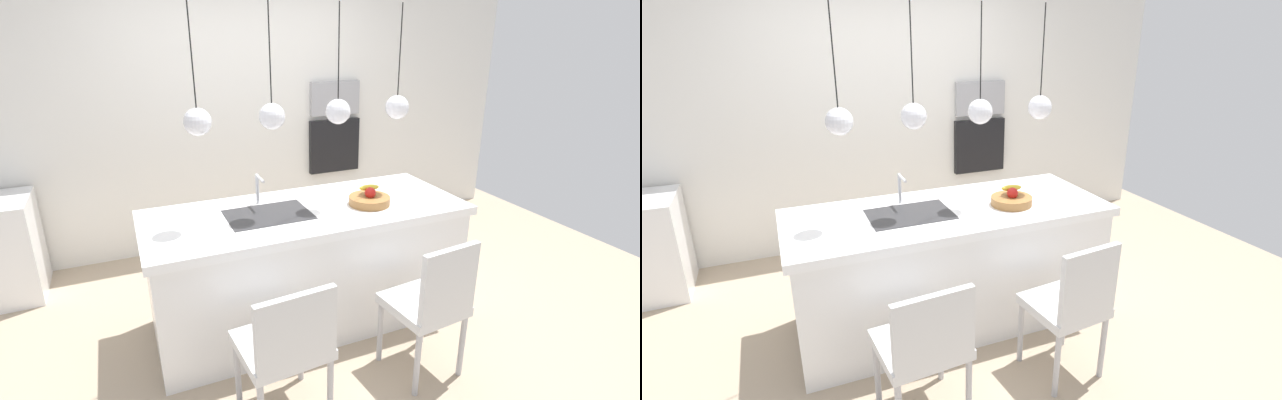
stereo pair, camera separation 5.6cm
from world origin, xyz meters
The scene contains 14 objects.
floor centered at (0.00, 0.00, 0.00)m, with size 6.60×6.60×0.00m, color tan.
back_wall centered at (0.00, 1.65, 1.30)m, with size 6.00×0.10×2.60m, color silver.
kitchen_island centered at (0.00, 0.00, 0.45)m, with size 2.24×0.90×0.89m.
sink_basin centered at (-0.28, 0.00, 0.88)m, with size 0.56×0.40×0.02m, color #2D2D30.
faucet centered at (-0.28, 0.21, 1.03)m, with size 0.02×0.17×0.22m.
fruit_bowl centered at (0.44, -0.10, 0.93)m, with size 0.29×0.29×0.14m.
microwave centered at (0.96, 1.58, 1.40)m, with size 0.54×0.08×0.34m, color #9E9EA3.
oven centered at (0.96, 1.58, 0.90)m, with size 0.56×0.08×0.56m, color black.
chair_near centered at (-0.48, -0.87, 0.50)m, with size 0.49×0.47×0.87m.
chair_middle centered at (0.45, -0.87, 0.53)m, with size 0.46×0.46×0.93m.
pendant_light_left centered at (-0.70, 0.00, 1.55)m, with size 0.17×0.17×0.77m.
pendant_light_center_left centered at (-0.23, 0.00, 1.55)m, with size 0.17×0.17×0.77m.
pendant_light_center_right centered at (0.23, 0.00, 1.55)m, with size 0.17×0.17×0.77m.
pendant_light_right centered at (0.70, 0.00, 1.55)m, with size 0.17×0.17×0.77m.
Camera 1 is at (-1.14, -2.81, 2.06)m, focal length 26.15 mm.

